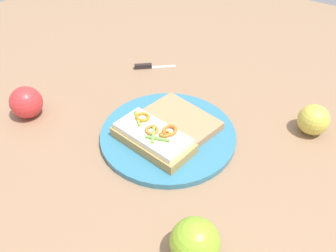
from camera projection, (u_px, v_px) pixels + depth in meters
The scene contains 8 objects.
ground_plane at pixel (168, 137), 0.84m from camera, with size 2.00×2.00×0.00m, color #906C50.
plate at pixel (168, 135), 0.83m from camera, with size 0.31×0.31×0.01m, color teal.
sandwich at pixel (153, 137), 0.79m from camera, with size 0.19×0.12×0.05m.
bread_slice_side at pixel (182, 119), 0.85m from camera, with size 0.17×0.10×0.02m, color tan.
apple_0 at pixel (26, 102), 0.88m from camera, with size 0.08×0.08×0.08m, color red.
apple_1 at pixel (314, 120), 0.83m from camera, with size 0.07×0.07×0.07m, color gold.
apple_2 at pixel (195, 242), 0.58m from camera, with size 0.08×0.08×0.08m, color #8AB62C.
knife at pixel (149, 66), 1.07m from camera, with size 0.10×0.09×0.01m.
Camera 1 is at (-0.33, 0.52, 0.57)m, focal length 38.56 mm.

